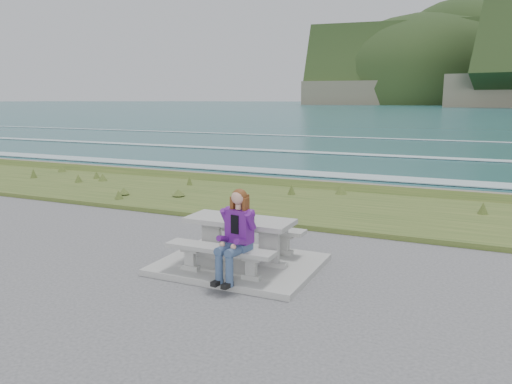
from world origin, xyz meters
TOP-DOWN VIEW (x-y plane):
  - concrete_slab at (0.00, 0.00)m, footprint 2.60×2.10m
  - picnic_table at (0.00, 0.00)m, footprint 1.80×0.75m
  - bench_landward at (0.00, -0.70)m, footprint 1.80×0.35m
  - bench_seaward at (0.00, 0.70)m, footprint 1.80×0.35m
  - grass_verge at (0.00, 5.00)m, footprint 160.00×4.50m
  - shore_drop at (0.00, 7.90)m, footprint 160.00×0.80m
  - ocean at (0.00, 25.09)m, footprint 1600.00×1600.00m
  - seated_woman at (0.31, -0.83)m, footprint 0.48×0.73m

SIDE VIEW (x-z plane):
  - ocean at x=0.00m, z-range -1.79..-1.70m
  - grass_verge at x=0.00m, z-range -0.11..0.11m
  - shore_drop at x=0.00m, z-range -1.10..1.10m
  - concrete_slab at x=0.00m, z-range 0.00..0.10m
  - bench_landward at x=0.00m, z-range 0.22..0.67m
  - bench_seaward at x=0.00m, z-range 0.22..0.67m
  - seated_woman at x=0.31m, z-range -0.08..1.31m
  - picnic_table at x=0.00m, z-range 0.31..1.06m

